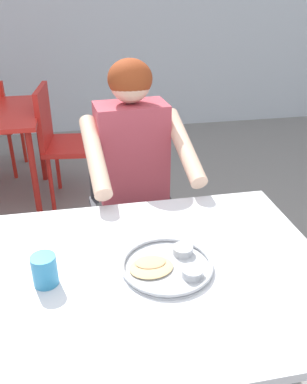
{
  "coord_description": "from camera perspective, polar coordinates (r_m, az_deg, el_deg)",
  "views": [
    {
      "loc": [
        -0.12,
        -0.98,
        1.56
      ],
      "look_at": [
        0.13,
        0.28,
        0.88
      ],
      "focal_mm": 37.5,
      "sensor_mm": 36.0,
      "label": 1
    }
  ],
  "objects": [
    {
      "name": "table_foreground",
      "position": [
        1.37,
        0.21,
        -13.21
      ],
      "size": [
        1.15,
        0.9,
        0.73
      ],
      "color": "silver",
      "rests_on": "ground"
    },
    {
      "name": "thali_tray",
      "position": [
        1.32,
        2.08,
        -10.33
      ],
      "size": [
        0.3,
        0.3,
        0.03
      ],
      "color": "#B7BABF",
      "rests_on": "table_foreground"
    },
    {
      "name": "drinking_cup",
      "position": [
        1.28,
        -15.24,
        -10.57
      ],
      "size": [
        0.08,
        0.08,
        0.1
      ],
      "color": "#338CBF",
      "rests_on": "table_foreground"
    },
    {
      "name": "chair_foreground",
      "position": [
        2.23,
        -3.51,
        -0.3
      ],
      "size": [
        0.45,
        0.42,
        0.85
      ],
      "color": "#3F3F44",
      "rests_on": "ground"
    },
    {
      "name": "diner_foreground",
      "position": [
        1.94,
        -2.45,
        3.11
      ],
      "size": [
        0.52,
        0.57,
        1.25
      ],
      "color": "black",
      "rests_on": "ground"
    },
    {
      "name": "chair_red_right",
      "position": [
        3.1,
        -12.85,
        7.65
      ],
      "size": [
        0.48,
        0.48,
        0.89
      ],
      "color": "red",
      "rests_on": "ground"
    }
  ]
}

